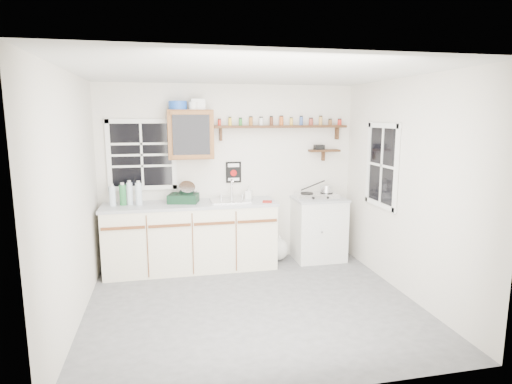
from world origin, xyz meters
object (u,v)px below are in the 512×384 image
right_cabinet (319,229)px  hotplate (317,196)px  main_cabinet (191,236)px  upper_cabinet (191,134)px  spice_shelf (282,126)px  dish_rack (185,196)px

right_cabinet → hotplate: hotplate is taller
main_cabinet → upper_cabinet: upper_cabinet is taller
main_cabinet → upper_cabinet: 1.37m
right_cabinet → spice_shelf: (-0.52, 0.19, 1.47)m
hotplate → upper_cabinet: bearing=179.8°
right_cabinet → spice_shelf: size_ratio=0.48×
main_cabinet → hotplate: (1.79, 0.01, 0.49)m
main_cabinet → right_cabinet: bearing=0.8°
right_cabinet → dish_rack: 1.99m
main_cabinet → hotplate: hotplate is taller
main_cabinet → spice_shelf: (1.32, 0.21, 1.47)m
spice_shelf → right_cabinet: bearing=-20.0°
upper_cabinet → hotplate: upper_cabinet is taller
spice_shelf → main_cabinet: bearing=-170.8°
right_cabinet → upper_cabinet: upper_cabinet is taller
dish_rack → hotplate: size_ratio=0.73×
main_cabinet → right_cabinet: 1.84m
upper_cabinet → hotplate: size_ratio=1.06×
right_cabinet → spice_shelf: 1.57m
upper_cabinet → spice_shelf: 1.29m
main_cabinet → right_cabinet: size_ratio=2.54×
main_cabinet → upper_cabinet: bearing=76.3°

